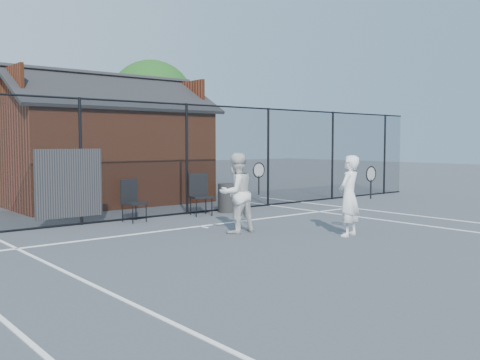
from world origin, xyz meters
TOP-DOWN VIEW (x-y plane):
  - ground at (0.00, 0.00)m, footprint 80.00×80.00m
  - court_lines at (0.00, -1.32)m, footprint 11.02×18.00m
  - fence at (-0.30, 5.00)m, footprint 22.04×3.00m
  - clubhouse at (0.50, 9.00)m, footprint 6.50×4.36m
  - tree_right at (5.50, 14.50)m, footprint 3.97×3.97m
  - player_front at (1.65, -0.02)m, footprint 0.79×0.63m
  - player_back at (0.11, 1.80)m, footprint 0.94×0.69m
  - chair_left at (-0.83, 4.60)m, footprint 0.56×0.58m
  - chair_right at (1.12, 4.51)m, footprint 0.65×0.67m
  - waste_bin at (2.09, 4.60)m, footprint 0.65×0.65m

SIDE VIEW (x-z plane):
  - ground at x=0.00m, z-range 0.00..0.00m
  - court_lines at x=0.00m, z-range 0.00..0.01m
  - waste_bin at x=2.09m, z-range 0.00..0.80m
  - chair_left at x=-0.83m, z-range 0.00..1.02m
  - chair_right at x=1.12m, z-range 0.00..1.10m
  - player_front at x=1.65m, z-range 0.00..1.69m
  - player_back at x=0.11m, z-range 0.00..1.73m
  - fence at x=-0.30m, z-range -0.05..2.95m
  - clubhouse at x=0.50m, z-range -0.49..3.70m
  - tree_right at x=5.50m, z-range 0.86..6.56m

